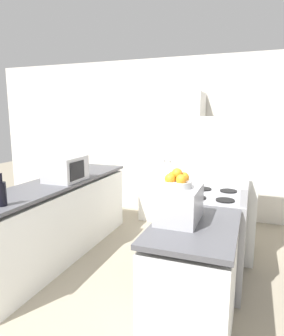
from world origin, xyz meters
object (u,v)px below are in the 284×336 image
at_px(stove, 212,238).
at_px(fruit_bowl, 177,181).
at_px(wine_bottle, 2,193).
at_px(pantry_cabinet, 172,158).
at_px(refrigerator, 225,186).
at_px(toaster_oven, 179,204).
at_px(microwave, 65,169).

relative_size(stove, fruit_bowl, 5.06).
bearing_deg(wine_bottle, pantry_cabinet, 73.79).
xyz_separation_m(pantry_cabinet, refrigerator, (0.92, -0.92, -0.18)).
bearing_deg(pantry_cabinet, stove, -62.72).
bearing_deg(fruit_bowl, toaster_oven, 52.08).
height_order(pantry_cabinet, toaster_oven, pantry_cabinet).
height_order(stove, fruit_bowl, fruit_bowl).
relative_size(refrigerator, microwave, 3.61).
distance_m(pantry_cabinet, refrigerator, 1.31).
height_order(stove, refrigerator, refrigerator).
height_order(refrigerator, fruit_bowl, refrigerator).
height_order(microwave, toaster_oven, microwave).
height_order(microwave, fruit_bowl, fruit_bowl).
bearing_deg(wine_bottle, toaster_oven, 6.81).
xyz_separation_m(toaster_oven, fruit_bowl, (-0.02, -0.02, 0.18)).
distance_m(pantry_cabinet, microwave, 1.87).
height_order(pantry_cabinet, wine_bottle, pantry_cabinet).
relative_size(stove, toaster_oven, 2.64).
bearing_deg(stove, microwave, 179.37).
relative_size(refrigerator, toaster_oven, 4.10).
xyz_separation_m(stove, wine_bottle, (-1.65, -1.00, 0.56)).
distance_m(microwave, toaster_oven, 1.78).
relative_size(microwave, toaster_oven, 1.13).
height_order(wine_bottle, fruit_bowl, fruit_bowl).
distance_m(microwave, fruit_bowl, 1.79).
bearing_deg(pantry_cabinet, refrigerator, -45.08).
xyz_separation_m(refrigerator, toaster_oven, (-0.20, -1.59, 0.21)).
relative_size(toaster_oven, fruit_bowl, 1.91).
bearing_deg(pantry_cabinet, wine_bottle, -106.21).
distance_m(stove, wine_bottle, 2.01).
relative_size(pantry_cabinet, refrigerator, 1.21).
distance_m(stove, microwave, 1.82).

